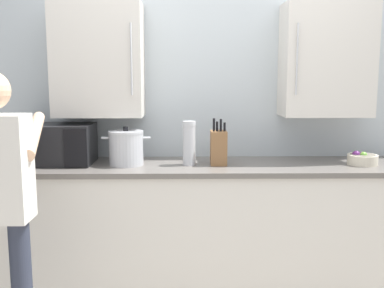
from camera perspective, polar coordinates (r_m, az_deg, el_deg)
The scene contains 7 objects.
back_wall_tiled at distance 3.39m, azimuth 2.48°, elevation 6.94°, with size 3.85×0.44×2.78m.
counter_unit at distance 3.26m, azimuth 2.67°, elevation -10.73°, with size 3.00×0.62×0.94m.
microwave_oven at distance 3.28m, azimuth -17.73°, elevation -0.03°, with size 0.56×0.73×0.28m.
fruit_bowl at distance 3.33m, azimuth 20.84°, elevation -1.74°, with size 0.20×0.20×0.10m.
knife_block at distance 3.11m, azimuth 3.39°, elevation -0.43°, with size 0.11×0.15×0.32m.
thermos_flask at distance 3.08m, azimuth -0.38°, elevation 0.13°, with size 0.09×0.09×0.31m.
stock_pot at distance 3.12m, azimuth -8.38°, elevation -0.49°, with size 0.34×0.24×0.27m.
Camera 1 is at (-0.19, -2.41, 1.55)m, focal length 41.91 mm.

